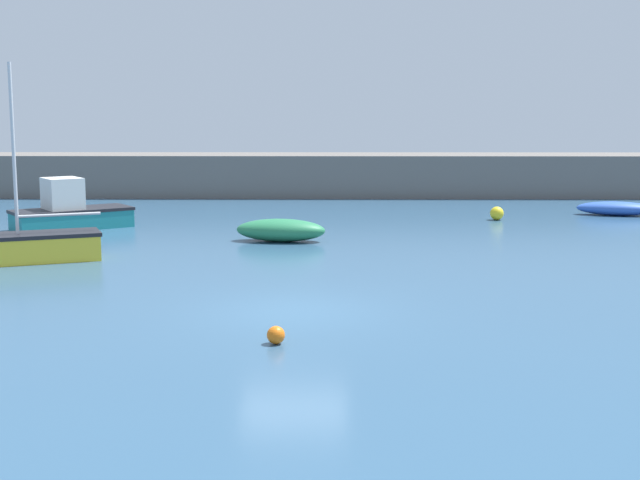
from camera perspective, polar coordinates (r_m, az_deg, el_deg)
ground_plane at (r=20.85m, az=-1.69°, el=-4.85°), size 120.00×120.00×0.20m
harbor_breakwater at (r=47.64m, az=-0.42°, el=4.20°), size 60.79×3.88×2.20m
rowboat_blue_near at (r=41.02m, az=18.42°, el=1.93°), size 3.52×1.91×0.61m
sailboat_tall_mast at (r=28.73m, az=-18.73°, el=-0.42°), size 5.06×3.15×6.04m
rowboat_white_midwater at (r=31.44m, az=-2.53°, el=0.63°), size 3.32×1.71×0.80m
motorboat_grey_hull at (r=35.96m, az=-15.74°, el=1.75°), size 4.74×4.08×2.00m
mooring_buoy_yellow at (r=38.05m, az=11.25°, el=1.69°), size 0.57×0.57×0.57m
mooring_buoy_orange at (r=18.01m, az=-2.84°, el=-6.10°), size 0.37×0.37×0.37m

